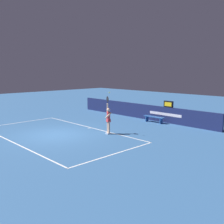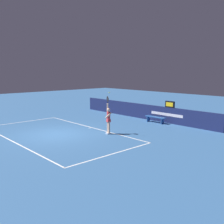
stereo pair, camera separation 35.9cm
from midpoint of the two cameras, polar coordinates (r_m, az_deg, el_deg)
ground_plane at (r=15.82m, az=-12.98°, el=-4.90°), size 60.00×60.00×0.00m
court_lines at (r=15.87m, az=-12.65°, el=-4.84°), size 10.10×5.35×0.00m
back_wall at (r=20.70m, az=5.78°, el=0.20°), size 13.34×0.18×1.15m
speed_display at (r=19.00m, az=11.88°, el=1.71°), size 0.75×0.13×0.46m
tennis_player at (r=15.39m, az=-1.48°, el=-1.49°), size 0.45×0.44×2.30m
tennis_ball at (r=14.91m, az=-1.28°, el=4.31°), size 0.06×0.06×0.06m
courtside_bench_near at (r=19.13m, az=8.74°, el=-1.29°), size 1.68×0.40×0.45m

